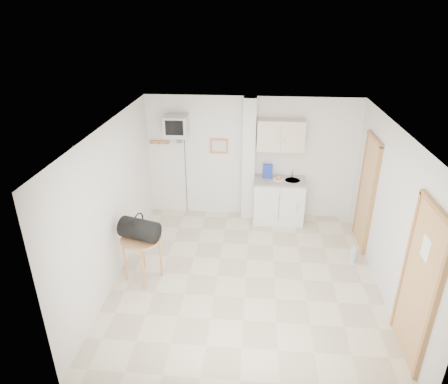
# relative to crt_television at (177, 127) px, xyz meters

# --- Properties ---
(ground) EXTENTS (4.50, 4.50, 0.00)m
(ground) POSITION_rel_crt_television_xyz_m (1.45, -2.02, -1.94)
(ground) COLOR beige
(ground) RESTS_ON ground
(room_envelope) EXTENTS (4.24, 4.54, 2.55)m
(room_envelope) POSITION_rel_crt_television_xyz_m (1.69, -1.93, -0.40)
(room_envelope) COLOR white
(room_envelope) RESTS_ON ground
(kitchenette) EXTENTS (1.03, 0.58, 2.10)m
(kitchenette) POSITION_rel_crt_television_xyz_m (2.02, -0.02, -1.13)
(kitchenette) COLOR white
(kitchenette) RESTS_ON ground
(crt_television) EXTENTS (0.44, 0.45, 2.15)m
(crt_television) POSITION_rel_crt_television_xyz_m (0.00, 0.00, 0.00)
(crt_television) COLOR slate
(crt_television) RESTS_ON ground
(round_table) EXTENTS (0.64, 0.64, 0.75)m
(round_table) POSITION_rel_crt_television_xyz_m (-0.20, -2.17, -1.28)
(round_table) COLOR #BB7C45
(round_table) RESTS_ON ground
(duffel_bag) EXTENTS (0.67, 0.50, 0.45)m
(duffel_bag) POSITION_rel_crt_television_xyz_m (-0.20, -2.19, -1.01)
(duffel_bag) COLOR black
(duffel_bag) RESTS_ON round_table
(water_bottle) EXTENTS (0.11, 0.11, 0.32)m
(water_bottle) POSITION_rel_crt_television_xyz_m (3.28, -1.42, -1.79)
(water_bottle) COLOR #A3C3D6
(water_bottle) RESTS_ON ground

